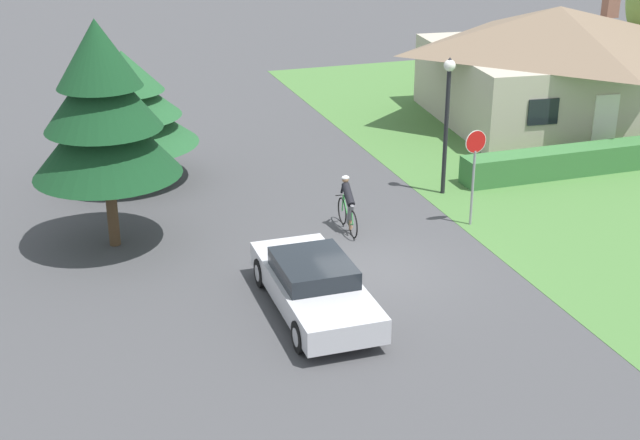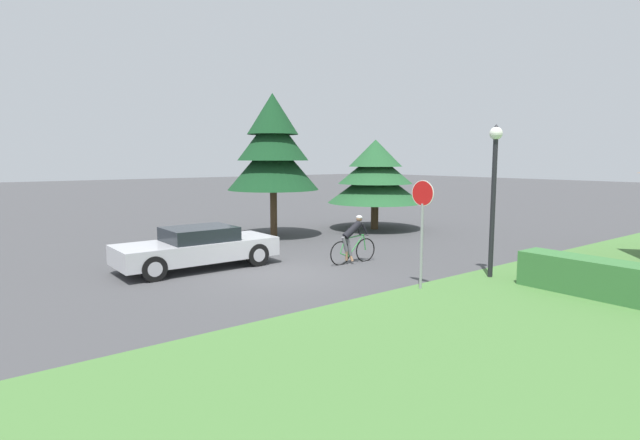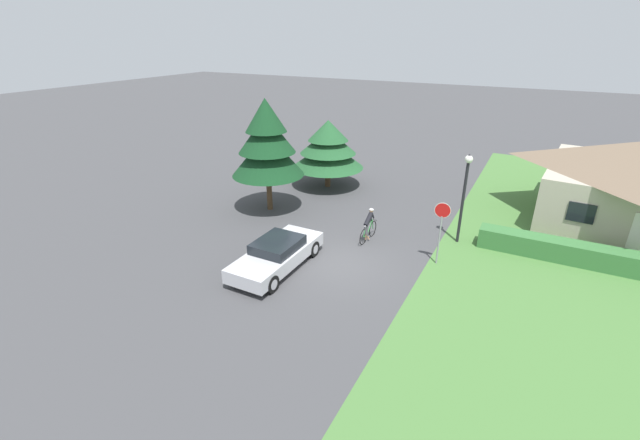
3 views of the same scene
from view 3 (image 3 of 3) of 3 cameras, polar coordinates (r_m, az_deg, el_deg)
The scene contains 8 objects.
ground_plane at distance 18.12m, azimuth 2.47°, elevation -5.84°, with size 140.00×140.00×0.00m, color #424244.
hedge_row at distance 21.19m, azimuth 35.73°, elevation -4.71°, with size 11.36×0.90×0.89m, color #387038.
sedan_left_lane at distance 17.61m, azimuth -5.74°, elevation -4.57°, with size 1.91×4.72×1.24m.
cyclist at distance 19.92m, azimuth 6.47°, elevation -0.78°, with size 0.44×1.78×1.53m.
stop_sign at distance 17.95m, azimuth 15.85°, elevation -0.29°, with size 0.64×0.08×2.75m.
street_lamp at distance 19.90m, azimuth 18.79°, elevation 4.47°, with size 0.35×0.35×4.20m.
conifer_tall_near at distance 22.61m, azimuth -7.10°, elevation 10.15°, with size 3.81×3.81×5.96m.
conifer_tall_far at distance 26.44m, azimuth 1.08°, elevation 9.65°, with size 4.38×4.38×4.15m.
Camera 3 is at (6.64, -14.28, 8.96)m, focal length 24.00 mm.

